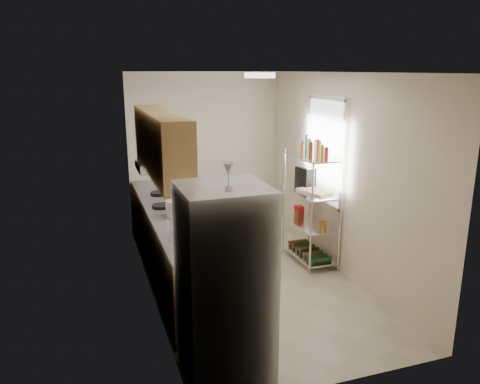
{
  "coord_description": "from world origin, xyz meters",
  "views": [
    {
      "loc": [
        -1.9,
        -5.24,
        2.64
      ],
      "look_at": [
        -0.04,
        0.25,
        1.11
      ],
      "focal_mm": 35.0,
      "sensor_mm": 36.0,
      "label": 1
    }
  ],
  "objects_px": {
    "cutting_board": "(317,191)",
    "espresso_machine": "(305,177)",
    "refrigerator": "(224,286)",
    "rice_cooker": "(175,208)",
    "frying_pan_large": "(161,206)"
  },
  "relations": [
    {
      "from": "rice_cooker",
      "to": "frying_pan_large",
      "type": "bearing_deg",
      "value": 105.46
    },
    {
      "from": "refrigerator",
      "to": "rice_cooker",
      "type": "relative_size",
      "value": 7.34
    },
    {
      "from": "rice_cooker",
      "to": "espresso_machine",
      "type": "distance_m",
      "value": 1.99
    },
    {
      "from": "rice_cooker",
      "to": "frying_pan_large",
      "type": "xyz_separation_m",
      "value": [
        -0.11,
        0.39,
        -0.07
      ]
    },
    {
      "from": "frying_pan_large",
      "to": "espresso_machine",
      "type": "height_order",
      "value": "espresso_machine"
    },
    {
      "from": "frying_pan_large",
      "to": "cutting_board",
      "type": "height_order",
      "value": "cutting_board"
    },
    {
      "from": "rice_cooker",
      "to": "espresso_machine",
      "type": "height_order",
      "value": "espresso_machine"
    },
    {
      "from": "refrigerator",
      "to": "rice_cooker",
      "type": "distance_m",
      "value": 1.96
    },
    {
      "from": "refrigerator",
      "to": "frying_pan_large",
      "type": "bearing_deg",
      "value": 93.38
    },
    {
      "from": "refrigerator",
      "to": "cutting_board",
      "type": "relative_size",
      "value": 3.67
    },
    {
      "from": "cutting_board",
      "to": "espresso_machine",
      "type": "height_order",
      "value": "espresso_machine"
    },
    {
      "from": "rice_cooker",
      "to": "frying_pan_large",
      "type": "height_order",
      "value": "rice_cooker"
    },
    {
      "from": "rice_cooker",
      "to": "cutting_board",
      "type": "bearing_deg",
      "value": 2.65
    },
    {
      "from": "rice_cooker",
      "to": "espresso_machine",
      "type": "relative_size",
      "value": 0.77
    },
    {
      "from": "refrigerator",
      "to": "cutting_board",
      "type": "bearing_deg",
      "value": 46.48
    }
  ]
}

